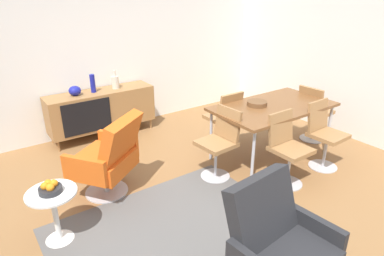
% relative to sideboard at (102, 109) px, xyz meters
% --- Properties ---
extents(ground_plane, '(8.32, 8.32, 0.00)m').
position_rel_sideboard_xyz_m(ground_plane, '(-0.05, -2.30, -0.44)').
color(ground_plane, olive).
extents(wall_back, '(6.80, 0.12, 2.80)m').
position_rel_sideboard_xyz_m(wall_back, '(-0.05, 0.30, 0.96)').
color(wall_back, white).
rests_on(wall_back, ground_plane).
extents(wall_right, '(0.12, 5.60, 2.80)m').
position_rel_sideboard_xyz_m(wall_right, '(3.15, -2.30, 0.96)').
color(wall_right, white).
rests_on(wall_right, ground_plane).
extents(sideboard, '(1.60, 0.45, 0.72)m').
position_rel_sideboard_xyz_m(sideboard, '(0.00, 0.00, 0.00)').
color(sideboard, olive).
rests_on(sideboard, ground_plane).
extents(vase_cobalt, '(0.17, 0.17, 0.14)m').
position_rel_sideboard_xyz_m(vase_cobalt, '(-0.36, 0.00, 0.35)').
color(vase_cobalt, navy).
rests_on(vase_cobalt, sideboard).
extents(vase_sculptural_dark, '(0.11, 0.11, 0.28)m').
position_rel_sideboard_xyz_m(vase_sculptural_dark, '(0.26, 0.00, 0.38)').
color(vase_sculptural_dark, beige).
rests_on(vase_sculptural_dark, sideboard).
extents(vase_ceramic_small, '(0.07, 0.07, 0.27)m').
position_rel_sideboard_xyz_m(vase_ceramic_small, '(-0.09, 0.00, 0.41)').
color(vase_ceramic_small, navy).
rests_on(vase_ceramic_small, sideboard).
extents(dining_table, '(1.60, 0.90, 0.74)m').
position_rel_sideboard_xyz_m(dining_table, '(1.61, -1.98, 0.26)').
color(dining_table, brown).
rests_on(dining_table, ground_plane).
extents(wooden_bowl_on_table, '(0.26, 0.26, 0.06)m').
position_rel_sideboard_xyz_m(wooden_bowl_on_table, '(1.42, -1.86, 0.33)').
color(wooden_bowl_on_table, brown).
rests_on(wooden_bowl_on_table, dining_table).
extents(dining_chair_front_right, '(0.42, 0.44, 0.86)m').
position_rel_sideboard_xyz_m(dining_chair_front_right, '(1.96, -2.53, 0.03)').
color(dining_chair_front_right, '#9E7042').
rests_on(dining_chair_front_right, ground_plane).
extents(dining_chair_back_left, '(0.40, 0.43, 0.86)m').
position_rel_sideboard_xyz_m(dining_chair_back_left, '(1.26, -1.42, 0.03)').
color(dining_chair_back_left, '#9E7042').
rests_on(dining_chair_back_left, ground_plane).
extents(dining_chair_near_window, '(0.45, 0.43, 0.86)m').
position_rel_sideboard_xyz_m(dining_chair_near_window, '(0.72, -1.97, 0.03)').
color(dining_chair_near_window, '#9E7042').
rests_on(dining_chair_near_window, ground_plane).
extents(dining_chair_front_left, '(0.41, 0.43, 0.86)m').
position_rel_sideboard_xyz_m(dining_chair_front_left, '(1.26, -2.53, 0.03)').
color(dining_chair_front_left, '#9E7042').
rests_on(dining_chair_front_left, ground_plane).
extents(dining_chair_far_end, '(0.45, 0.42, 0.86)m').
position_rel_sideboard_xyz_m(dining_chair_far_end, '(2.50, -1.98, 0.03)').
color(dining_chair_far_end, '#9E7042').
rests_on(dining_chair_far_end, ground_plane).
extents(lounge_chair_red, '(0.90, 0.89, 0.95)m').
position_rel_sideboard_xyz_m(lounge_chair_red, '(-0.53, -1.58, 0.03)').
color(lounge_chair_red, '#D85919').
rests_on(lounge_chair_red, ground_plane).
extents(armchair_black_shell, '(0.76, 0.71, 0.95)m').
position_rel_sideboard_xyz_m(armchair_black_shell, '(-0.06, -3.57, 0.03)').
color(armchair_black_shell, '#262628').
rests_on(armchair_black_shell, ground_plane).
extents(side_table_round, '(0.44, 0.44, 0.52)m').
position_rel_sideboard_xyz_m(side_table_round, '(-1.23, -2.01, -0.12)').
color(side_table_round, white).
rests_on(side_table_round, ground_plane).
extents(fruit_bowl, '(0.20, 0.20, 0.11)m').
position_rel_sideboard_xyz_m(fruit_bowl, '(-1.23, -2.01, 0.12)').
color(fruit_bowl, '#262628').
rests_on(fruit_bowl, side_table_round).
extents(area_rug, '(2.20, 1.70, 0.01)m').
position_rel_sideboard_xyz_m(area_rug, '(-0.31, -2.58, -0.44)').
color(area_rug, '#595654').
rests_on(area_rug, ground_plane).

